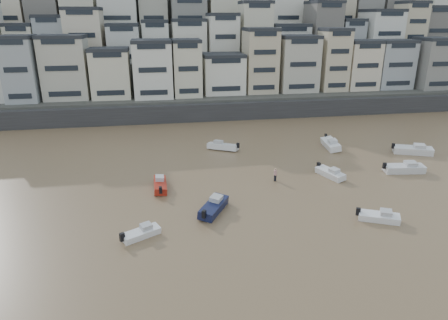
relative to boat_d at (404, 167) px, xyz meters
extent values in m
cube|color=#38383A|center=(-19.38, 33.19, 0.95)|extent=(140.00, 3.00, 3.50)
cube|color=#4C4C47|center=(-14.38, 40.19, 1.20)|extent=(140.00, 14.00, 4.00)
cube|color=#4C4C47|center=(-14.38, 52.19, 4.20)|extent=(140.00, 14.00, 10.00)
cube|color=#4C4C47|center=(-14.38, 64.19, 8.20)|extent=(140.00, 14.00, 18.00)
cube|color=#4C4C47|center=(-14.38, 76.19, 12.20)|extent=(140.00, 16.00, 26.00)
cube|color=#4C4C47|center=(-14.38, 90.19, 15.20)|extent=(140.00, 18.00, 32.00)
camera|label=1|loc=(-32.80, -45.64, 19.38)|focal=32.00mm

